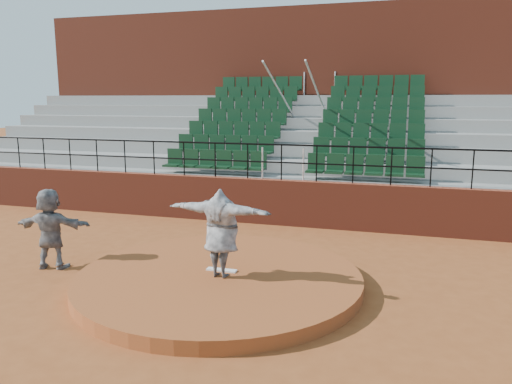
% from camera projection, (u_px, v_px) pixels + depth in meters
% --- Properties ---
extents(ground, '(90.00, 90.00, 0.00)m').
position_uv_depth(ground, '(219.00, 285.00, 9.68)').
color(ground, brown).
rests_on(ground, ground).
extents(pitchers_mound, '(5.50, 5.50, 0.25)m').
position_uv_depth(pitchers_mound, '(219.00, 279.00, 9.65)').
color(pitchers_mound, '#964921').
rests_on(pitchers_mound, ground).
extents(pitching_rubber, '(0.60, 0.15, 0.03)m').
position_uv_depth(pitching_rubber, '(222.00, 270.00, 9.77)').
color(pitching_rubber, white).
rests_on(pitching_rubber, pitchers_mound).
extents(boundary_wall, '(24.00, 0.30, 1.30)m').
position_uv_depth(boundary_wall, '(281.00, 202.00, 14.26)').
color(boundary_wall, maroon).
rests_on(boundary_wall, ground).
extents(wall_railing, '(24.04, 0.05, 1.03)m').
position_uv_depth(wall_railing, '(281.00, 154.00, 14.01)').
color(wall_railing, black).
rests_on(wall_railing, boundary_wall).
extents(seating_deck, '(24.00, 5.97, 4.63)m').
position_uv_depth(seating_deck, '(306.00, 160.00, 17.55)').
color(seating_deck, gray).
rests_on(seating_deck, ground).
extents(press_box_facade, '(24.00, 3.00, 7.10)m').
position_uv_depth(press_box_facade, '(325.00, 99.00, 20.89)').
color(press_box_facade, maroon).
rests_on(press_box_facade, ground).
extents(pitcher, '(2.12, 0.79, 1.69)m').
position_uv_depth(pitcher, '(221.00, 233.00, 9.33)').
color(pitcher, black).
rests_on(pitcher, pitchers_mound).
extents(fielder, '(1.67, 0.79, 1.73)m').
position_uv_depth(fielder, '(50.00, 229.00, 10.54)').
color(fielder, black).
rests_on(fielder, ground).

